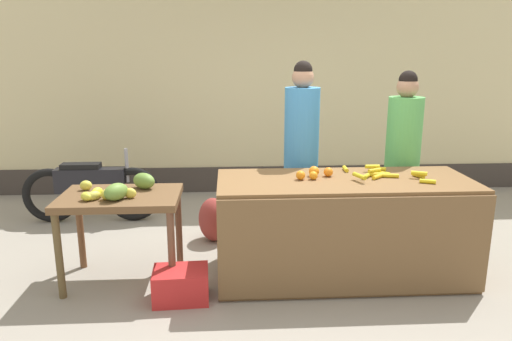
{
  "coord_description": "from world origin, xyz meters",
  "views": [
    {
      "loc": [
        -0.56,
        -3.88,
        1.94
      ],
      "look_at": [
        -0.33,
        0.15,
        0.94
      ],
      "focal_mm": 33.3,
      "sensor_mm": 36.0,
      "label": 1
    }
  ],
  "objects": [
    {
      "name": "orange_pile",
      "position": [
        0.18,
        0.06,
        0.93
      ],
      "size": [
        0.34,
        0.2,
        0.09
      ],
      "color": "orange",
      "rests_on": "fruit_stall_counter"
    },
    {
      "name": "side_table_wooden",
      "position": [
        -1.48,
        0.0,
        0.67
      ],
      "size": [
        1.0,
        0.67,
        0.79
      ],
      "color": "brown",
      "rests_on": "ground"
    },
    {
      "name": "vendor_woman_blue_shirt",
      "position": [
        0.15,
        0.67,
        0.95
      ],
      "size": [
        0.34,
        0.34,
        1.87
      ],
      "color": "#33333D",
      "rests_on": "ground"
    },
    {
      "name": "produce_crate",
      "position": [
        -0.96,
        -0.37,
        0.13
      ],
      "size": [
        0.46,
        0.34,
        0.26
      ],
      "primitive_type": "cube",
      "rotation": [
        0.0,
        0.0,
        0.05
      ],
      "color": "red",
      "rests_on": "ground"
    },
    {
      "name": "banana_bunch_pile",
      "position": [
        0.78,
        0.07,
        0.92
      ],
      "size": [
        0.66,
        0.58,
        0.07
      ],
      "color": "gold",
      "rests_on": "fruit_stall_counter"
    },
    {
      "name": "parked_motorcycle",
      "position": [
        -2.18,
        1.55,
        0.4
      ],
      "size": [
        1.6,
        0.18,
        0.88
      ],
      "color": "black",
      "rests_on": "ground"
    },
    {
      "name": "produce_sack",
      "position": [
        -0.74,
        0.87,
        0.23
      ],
      "size": [
        0.44,
        0.46,
        0.47
      ],
      "primitive_type": "ellipsoid",
      "rotation": [
        0.0,
        0.0,
        2.08
      ],
      "color": "maroon",
      "rests_on": "ground"
    },
    {
      "name": "market_wall_back",
      "position": [
        0.0,
        2.82,
        1.53
      ],
      "size": [
        9.11,
        0.23,
        3.13
      ],
      "color": "beige",
      "rests_on": "ground"
    },
    {
      "name": "ground_plane",
      "position": [
        0.0,
        0.0,
        0.0
      ],
      "size": [
        24.0,
        24.0,
        0.0
      ],
      "primitive_type": "plane",
      "color": "gray"
    },
    {
      "name": "vendor_woman_green_shirt",
      "position": [
        1.17,
        0.65,
        0.9
      ],
      "size": [
        0.34,
        0.34,
        1.78
      ],
      "color": "#33333D",
      "rests_on": "ground"
    },
    {
      "name": "mango_papaya_pile",
      "position": [
        -1.47,
        -0.02,
        0.85
      ],
      "size": [
        0.68,
        0.58,
        0.14
      ],
      "color": "#D5CD44",
      "rests_on": "side_table_wooden"
    },
    {
      "name": "fruit_stall_counter",
      "position": [
        0.43,
        -0.01,
        0.44
      ],
      "size": [
        2.19,
        0.88,
        0.89
      ],
      "color": "brown",
      "rests_on": "ground"
    }
  ]
}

